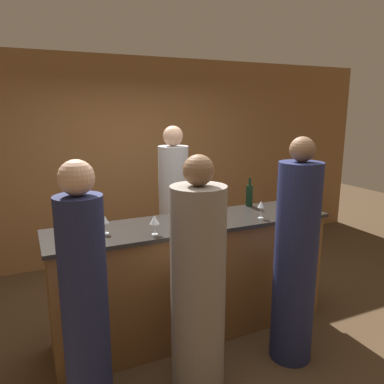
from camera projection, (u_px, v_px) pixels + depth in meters
The scene contains 16 objects.
ground_plane at pixel (193, 329), 3.64m from camera, with size 14.00×14.00×0.00m, color #4C3823.
back_wall at pixel (130, 160), 5.23m from camera, with size 8.00×0.06×2.80m.
bar_counter at pixel (193, 277), 3.52m from camera, with size 2.62×0.64×1.10m.
bartender at pixel (174, 221), 4.08m from camera, with size 0.32×0.32×1.93m.
guest_0 at pixel (198, 288), 2.71m from camera, with size 0.40×0.40×1.80m.
guest_1 at pixel (85, 308), 2.38m from camera, with size 0.30×0.30×1.81m.
guest_2 at pixel (295, 261), 3.07m from camera, with size 0.35×0.35×1.89m.
wine_bottle_0 at pixel (249, 195), 3.93m from camera, with size 0.07×0.07×0.30m.
wine_bottle_1 at pixel (86, 217), 3.15m from camera, with size 0.07×0.07×0.28m.
wine_glass_0 at pixel (98, 227), 2.78m from camera, with size 0.07×0.07×0.18m.
wine_glass_1 at pixel (189, 208), 3.38m from camera, with size 0.07×0.07×0.17m.
wine_glass_2 at pixel (261, 205), 3.48m from camera, with size 0.06×0.06×0.16m.
wine_glass_3 at pixel (282, 201), 3.61m from camera, with size 0.08×0.08×0.18m.
wine_glass_4 at pixel (155, 220), 3.02m from camera, with size 0.08×0.08×0.16m.
wine_glass_5 at pixel (105, 221), 3.04m from camera, with size 0.06×0.06×0.15m.
wine_glass_6 at pixel (285, 204), 3.52m from camera, with size 0.07×0.07×0.16m.
Camera 1 is at (-1.37, -2.97, 2.09)m, focal length 35.00 mm.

